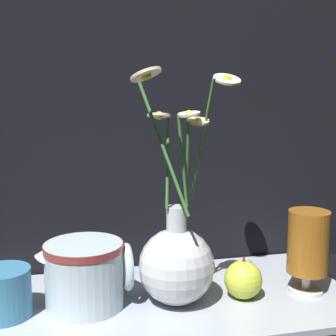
{
  "coord_description": "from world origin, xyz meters",
  "views": [
    {
      "loc": [
        -0.17,
        -0.73,
        0.36
      ],
      "look_at": [
        0.0,
        0.0,
        0.24
      ],
      "focal_mm": 50.0,
      "sensor_mm": 36.0,
      "label": 1
    }
  ],
  "objects_px": {
    "yellow_mug": "(2,293)",
    "orange_fruit": "(243,280)",
    "vase_with_flowers": "(177,260)",
    "ceramic_pitcher": "(86,273)",
    "tea_glass": "(308,244)"
  },
  "relations": [
    {
      "from": "vase_with_flowers",
      "to": "yellow_mug",
      "type": "xyz_separation_m",
      "value": [
        -0.28,
        0.01,
        -0.03
      ]
    },
    {
      "from": "vase_with_flowers",
      "to": "tea_glass",
      "type": "xyz_separation_m",
      "value": [
        0.23,
        -0.01,
        0.01
      ]
    },
    {
      "from": "ceramic_pitcher",
      "to": "yellow_mug",
      "type": "bearing_deg",
      "value": -179.64
    },
    {
      "from": "vase_with_flowers",
      "to": "yellow_mug",
      "type": "distance_m",
      "value": 0.28
    },
    {
      "from": "yellow_mug",
      "to": "orange_fruit",
      "type": "height_order",
      "value": "yellow_mug"
    },
    {
      "from": "ceramic_pitcher",
      "to": "orange_fruit",
      "type": "distance_m",
      "value": 0.26
    },
    {
      "from": "yellow_mug",
      "to": "ceramic_pitcher",
      "type": "relative_size",
      "value": 0.61
    },
    {
      "from": "yellow_mug",
      "to": "orange_fruit",
      "type": "xyz_separation_m",
      "value": [
        0.39,
        -0.02,
        -0.01
      ]
    },
    {
      "from": "tea_glass",
      "to": "ceramic_pitcher",
      "type": "bearing_deg",
      "value": 176.03
    },
    {
      "from": "tea_glass",
      "to": "vase_with_flowers",
      "type": "bearing_deg",
      "value": 177.4
    },
    {
      "from": "ceramic_pitcher",
      "to": "tea_glass",
      "type": "xyz_separation_m",
      "value": [
        0.38,
        -0.03,
        0.03
      ]
    },
    {
      "from": "ceramic_pitcher",
      "to": "orange_fruit",
      "type": "xyz_separation_m",
      "value": [
        0.26,
        -0.02,
        -0.03
      ]
    },
    {
      "from": "vase_with_flowers",
      "to": "yellow_mug",
      "type": "height_order",
      "value": "vase_with_flowers"
    },
    {
      "from": "vase_with_flowers",
      "to": "orange_fruit",
      "type": "distance_m",
      "value": 0.12
    },
    {
      "from": "vase_with_flowers",
      "to": "orange_fruit",
      "type": "bearing_deg",
      "value": -4.28
    }
  ]
}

